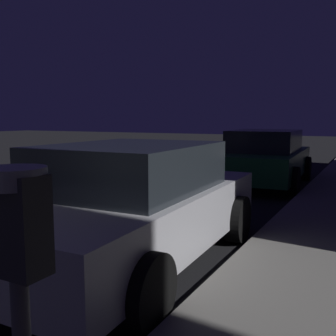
{
  "coord_description": "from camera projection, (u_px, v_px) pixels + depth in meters",
  "views": [
    {
      "loc": [
        5.39,
        -0.88,
        1.73
      ],
      "look_at": [
        4.18,
        1.39,
        1.4
      ],
      "focal_mm": 41.61,
      "sensor_mm": 36.0,
      "label": 1
    }
  ],
  "objects": [
    {
      "name": "parking_meter",
      "position": [
        19.0,
        284.0,
        1.16
      ],
      "size": [
        0.19,
        0.19,
        1.44
      ],
      "color": "#59595B",
      "rests_on": "sidewalk"
    },
    {
      "name": "car_silver",
      "position": [
        132.0,
        204.0,
        4.66
      ],
      "size": [
        2.2,
        4.18,
        1.43
      ],
      "color": "#B7B7BF",
      "rests_on": "ground"
    },
    {
      "name": "car_green",
      "position": [
        265.0,
        157.0,
        10.19
      ],
      "size": [
        2.18,
        4.23,
        1.43
      ],
      "color": "#19592D",
      "rests_on": "ground"
    }
  ]
}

